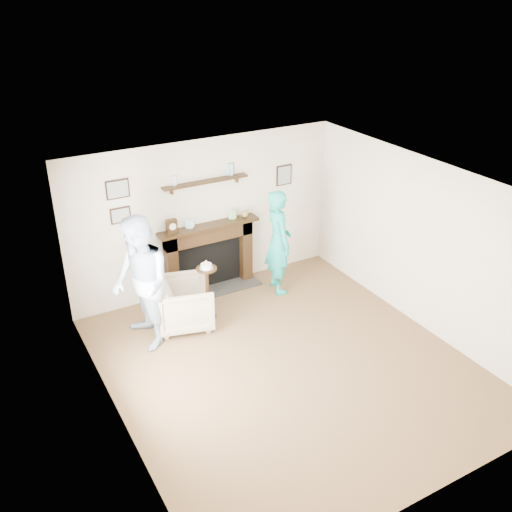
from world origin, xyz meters
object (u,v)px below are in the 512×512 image
(armchair, at_px, (186,325))
(woman, at_px, (277,289))
(man, at_px, (147,342))
(pedestal_table, at_px, (207,283))

(armchair, height_order, woman, woman)
(man, xyz_separation_m, pedestal_table, (1.05, 0.17, 0.60))
(armchair, bearing_deg, pedestal_table, -71.77)
(man, relative_size, woman, 1.11)
(woman, bearing_deg, pedestal_table, 110.03)
(armchair, bearing_deg, man, 117.49)
(woman, distance_m, pedestal_table, 1.51)
(armchair, distance_m, woman, 1.77)
(armchair, distance_m, pedestal_table, 0.71)
(armchair, height_order, man, man)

